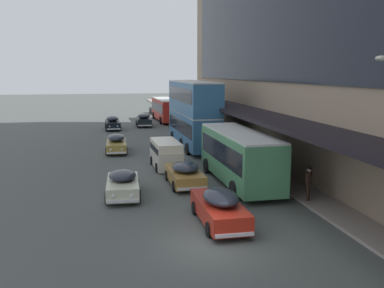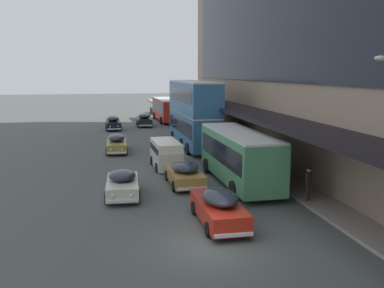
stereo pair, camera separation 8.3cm
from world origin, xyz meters
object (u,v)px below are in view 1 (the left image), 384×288
sedan_lead_near (123,184)px  sedan_oncoming_front (219,207)px  sedan_second_mid (113,123)px  sedan_trailing_near (185,174)px  transit_bus_kerbside_far (239,154)px  sedan_far_back (157,109)px  sedan_second_near (144,120)px  transit_bus_kerbside_rear (193,112)px  pedestrian_at_kerb (309,182)px  fire_hydrant (276,171)px  vw_van (166,152)px  sedan_oncoming_rear (116,143)px  transit_bus_kerbside_front (166,108)px

sedan_lead_near → sedan_oncoming_front: (4.15, -5.28, 0.09)m
sedan_second_mid → sedan_trailing_near: bearing=-81.8°
sedan_lead_near → sedan_oncoming_front: 6.72m
transit_bus_kerbside_far → sedan_far_back: (0.26, 45.14, -1.13)m
sedan_trailing_near → sedan_far_back: 44.97m
transit_bus_kerbside_far → sedan_second_near: bearing=96.3°
transit_bus_kerbside_rear → transit_bus_kerbside_far: bearing=-89.4°
sedan_second_mid → pedestrian_at_kerb: size_ratio=2.54×
sedan_lead_near → fire_hydrant: bearing=12.8°
transit_bus_kerbside_far → vw_van: 6.73m
sedan_oncoming_rear → sedan_trailing_near: size_ratio=1.05×
transit_bus_kerbside_rear → sedan_second_near: size_ratio=2.44×
sedan_trailing_near → fire_hydrant: size_ratio=6.50×
sedan_second_near → vw_van: vw_van is taller
transit_bus_kerbside_rear → transit_bus_kerbside_front: bearing=88.9°
transit_bus_kerbside_rear → sedan_lead_near: (-7.03, -14.65, -2.53)m
sedan_second_near → sedan_trailing_near: bearing=-90.2°
transit_bus_kerbside_far → sedan_oncoming_rear: size_ratio=1.98×
transit_bus_kerbside_far → sedan_lead_near: (-7.17, -1.35, -1.16)m
sedan_far_back → transit_bus_kerbside_rear: bearing=-90.7°
sedan_lead_near → vw_van: (3.38, 6.85, 0.38)m
transit_bus_kerbside_rear → fire_hydrant: bearing=-76.4°
sedan_lead_near → vw_van: size_ratio=0.93×
transit_bus_kerbside_front → transit_bus_kerbside_rear: bearing=-91.1°
transit_bus_kerbside_front → sedan_second_mid: (-7.46, -7.19, -1.01)m
sedan_second_near → sedan_second_mid: sedan_second_near is taller
transit_bus_kerbside_front → vw_van: (-4.06, -28.72, -0.71)m
transit_bus_kerbside_front → transit_bus_kerbside_far: size_ratio=1.07×
transit_bus_kerbside_front → sedan_far_back: transit_bus_kerbside_front is taller
pedestrian_at_kerb → sedan_second_near: bearing=99.4°
sedan_oncoming_rear → vw_van: size_ratio=1.04×
transit_bus_kerbside_far → sedan_far_back: 45.16m
sedan_trailing_near → sedan_second_mid: size_ratio=0.96×
sedan_oncoming_rear → vw_van: bearing=-63.7°
sedan_trailing_near → pedestrian_at_kerb: (5.73, -4.90, 0.45)m
transit_bus_kerbside_front → sedan_trailing_near: size_ratio=2.22×
sedan_oncoming_rear → sedan_trailing_near: sedan_oncoming_rear is taller
transit_bus_kerbside_front → sedan_second_near: bearing=-126.1°
transit_bus_kerbside_rear → sedan_second_mid: bearing=117.2°
vw_van → fire_hydrant: vw_van is taller
transit_bus_kerbside_rear → transit_bus_kerbside_far: (0.14, -13.30, -1.37)m
sedan_trailing_near → sedan_oncoming_front: sedan_oncoming_front is taller
sedan_far_back → vw_van: 39.85m
transit_bus_kerbside_front → vw_van: 29.01m
sedan_far_back → vw_van: (-4.04, -39.64, 0.35)m
fire_hydrant → transit_bus_kerbside_front: bearing=94.4°
sedan_second_near → vw_van: (-0.54, -23.88, 0.29)m
sedan_oncoming_rear → sedan_oncoming_front: 19.39m
transit_bus_kerbside_front → sedan_second_mid: bearing=-136.0°
sedan_second_mid → sedan_lead_near: bearing=-90.0°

